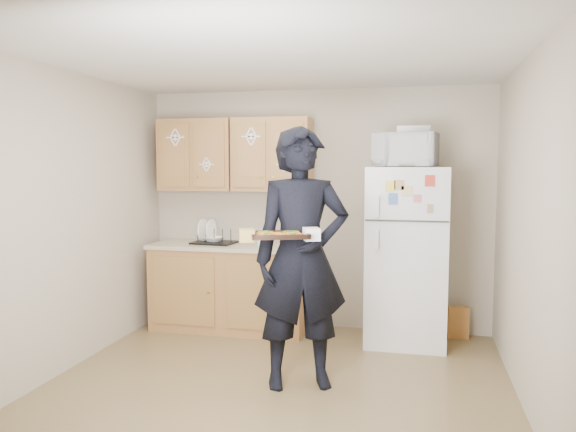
{
  "coord_description": "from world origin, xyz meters",
  "views": [
    {
      "loc": [
        1.04,
        -4.02,
        1.72
      ],
      "look_at": [
        0.01,
        0.45,
        1.3
      ],
      "focal_mm": 35.0,
      "sensor_mm": 36.0,
      "label": 1
    }
  ],
  "objects_px": {
    "person": "(302,258)",
    "dish_rack": "(214,235)",
    "microwave": "(405,150)",
    "refrigerator": "(406,256)",
    "baking_tray": "(279,236)"
  },
  "relations": [
    {
      "from": "refrigerator",
      "to": "person",
      "type": "bearing_deg",
      "value": -121.04
    },
    {
      "from": "person",
      "to": "microwave",
      "type": "relative_size",
      "value": 3.52
    },
    {
      "from": "microwave",
      "to": "person",
      "type": "bearing_deg",
      "value": -112.32
    },
    {
      "from": "baking_tray",
      "to": "microwave",
      "type": "xyz_separation_m",
      "value": [
        0.85,
        1.51,
        0.65
      ]
    },
    {
      "from": "baking_tray",
      "to": "microwave",
      "type": "height_order",
      "value": "microwave"
    },
    {
      "from": "person",
      "to": "dish_rack",
      "type": "xyz_separation_m",
      "value": [
        -1.21,
        1.32,
        -0.02
      ]
    },
    {
      "from": "refrigerator",
      "to": "microwave",
      "type": "distance_m",
      "value": 1.01
    },
    {
      "from": "person",
      "to": "baking_tray",
      "type": "bearing_deg",
      "value": -131.58
    },
    {
      "from": "refrigerator",
      "to": "baking_tray",
      "type": "height_order",
      "value": "refrigerator"
    },
    {
      "from": "person",
      "to": "dish_rack",
      "type": "relative_size",
      "value": 4.74
    },
    {
      "from": "person",
      "to": "dish_rack",
      "type": "bearing_deg",
      "value": 111.65
    },
    {
      "from": "person",
      "to": "microwave",
      "type": "distance_m",
      "value": 1.67
    },
    {
      "from": "baking_tray",
      "to": "dish_rack",
      "type": "xyz_separation_m",
      "value": [
        -1.1,
        1.6,
        -0.22
      ]
    },
    {
      "from": "person",
      "to": "microwave",
      "type": "bearing_deg",
      "value": 38.05
    },
    {
      "from": "dish_rack",
      "to": "microwave",
      "type": "bearing_deg",
      "value": -2.72
    }
  ]
}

